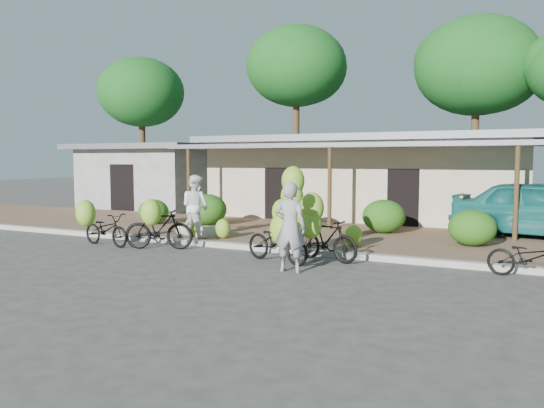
{
  "coord_description": "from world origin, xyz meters",
  "views": [
    {
      "loc": [
        5.94,
        -10.4,
        2.43
      ],
      "look_at": [
        -0.44,
        2.66,
        1.2
      ],
      "focal_mm": 35.0,
      "sensor_mm": 36.0,
      "label": 1
    }
  ],
  "objects_px": {
    "tree_back_left": "(140,91)",
    "teal_van": "(542,209)",
    "tree_far_center": "(294,65)",
    "bike_center": "(284,226)",
    "bike_far_left": "(103,227)",
    "bike_right": "(322,233)",
    "tree_center_right": "(473,65)",
    "bike_far_right": "(530,258)",
    "vendor": "(290,227)",
    "sack_near": "(209,231)",
    "bystander": "(195,206)",
    "bike_left": "(158,226)",
    "sack_far": "(188,229)"
  },
  "relations": [
    {
      "from": "tree_far_center",
      "to": "bike_center",
      "type": "relative_size",
      "value": 4.19
    },
    {
      "from": "tree_back_left",
      "to": "vendor",
      "type": "xyz_separation_m",
      "value": [
        15.02,
        -13.19,
        -5.22
      ]
    },
    {
      "from": "bike_far_left",
      "to": "tree_far_center",
      "type": "bearing_deg",
      "value": 12.61
    },
    {
      "from": "tree_center_right",
      "to": "bike_center",
      "type": "xyz_separation_m",
      "value": [
        -2.61,
        -15.63,
        -6.05
      ]
    },
    {
      "from": "bike_right",
      "to": "teal_van",
      "type": "bearing_deg",
      "value": -24.92
    },
    {
      "from": "tree_center_right",
      "to": "bike_left",
      "type": "bearing_deg",
      "value": -111.94
    },
    {
      "from": "tree_back_left",
      "to": "bystander",
      "type": "height_order",
      "value": "tree_back_left"
    },
    {
      "from": "bike_far_left",
      "to": "bike_far_right",
      "type": "height_order",
      "value": "bike_far_left"
    },
    {
      "from": "bike_center",
      "to": "bystander",
      "type": "distance_m",
      "value": 3.98
    },
    {
      "from": "tree_back_left",
      "to": "sack_far",
      "type": "bearing_deg",
      "value": -44.59
    },
    {
      "from": "tree_far_center",
      "to": "sack_far",
      "type": "height_order",
      "value": "tree_far_center"
    },
    {
      "from": "sack_far",
      "to": "vendor",
      "type": "relative_size",
      "value": 0.38
    },
    {
      "from": "tree_center_right",
      "to": "bike_far_right",
      "type": "xyz_separation_m",
      "value": [
        2.68,
        -15.19,
        -6.44
      ]
    },
    {
      "from": "bike_left",
      "to": "bike_center",
      "type": "distance_m",
      "value": 3.72
    },
    {
      "from": "tree_back_left",
      "to": "tree_far_center",
      "type": "distance_m",
      "value": 8.64
    },
    {
      "from": "bike_right",
      "to": "bystander",
      "type": "relative_size",
      "value": 0.96
    },
    {
      "from": "sack_near",
      "to": "vendor",
      "type": "bearing_deg",
      "value": -36.9
    },
    {
      "from": "bike_center",
      "to": "vendor",
      "type": "bearing_deg",
      "value": -131.86
    },
    {
      "from": "bike_center",
      "to": "sack_near",
      "type": "xyz_separation_m",
      "value": [
        -3.41,
        1.97,
        -0.56
      ]
    },
    {
      "from": "tree_back_left",
      "to": "sack_near",
      "type": "bearing_deg",
      "value": -42.76
    },
    {
      "from": "bike_right",
      "to": "sack_near",
      "type": "bearing_deg",
      "value": 82.46
    },
    {
      "from": "tree_back_left",
      "to": "teal_van",
      "type": "height_order",
      "value": "tree_back_left"
    },
    {
      "from": "tree_center_right",
      "to": "bike_center",
      "type": "height_order",
      "value": "tree_center_right"
    },
    {
      "from": "bike_left",
      "to": "sack_far",
      "type": "bearing_deg",
      "value": -7.5
    },
    {
      "from": "bike_far_left",
      "to": "bike_center",
      "type": "distance_m",
      "value": 5.45
    },
    {
      "from": "bike_far_right",
      "to": "teal_van",
      "type": "bearing_deg",
      "value": 10.35
    },
    {
      "from": "vendor",
      "to": "teal_van",
      "type": "distance_m",
      "value": 8.6
    },
    {
      "from": "bike_right",
      "to": "bike_far_right",
      "type": "relative_size",
      "value": 1.01
    },
    {
      "from": "bike_left",
      "to": "bystander",
      "type": "xyz_separation_m",
      "value": [
        0.08,
        1.67,
        0.41
      ]
    },
    {
      "from": "tree_center_right",
      "to": "bike_left",
      "type": "distance_m",
      "value": 18.03
    },
    {
      "from": "vendor",
      "to": "bike_far_left",
      "type": "bearing_deg",
      "value": -12.56
    },
    {
      "from": "vendor",
      "to": "bystander",
      "type": "bearing_deg",
      "value": -37.43
    },
    {
      "from": "tree_back_left",
      "to": "bike_center",
      "type": "relative_size",
      "value": 3.53
    },
    {
      "from": "bike_far_left",
      "to": "tree_back_left",
      "type": "bearing_deg",
      "value": 44.86
    },
    {
      "from": "bike_far_right",
      "to": "bike_center",
      "type": "bearing_deg",
      "value": 108.04
    },
    {
      "from": "tree_far_center",
      "to": "bike_center",
      "type": "distance_m",
      "value": 17.71
    },
    {
      "from": "tree_back_left",
      "to": "bike_center",
      "type": "xyz_separation_m",
      "value": [
        14.39,
        -12.13,
        -5.37
      ]
    },
    {
      "from": "bike_far_left",
      "to": "bike_right",
      "type": "relative_size",
      "value": 1.03
    },
    {
      "from": "bike_center",
      "to": "bike_far_left",
      "type": "bearing_deg",
      "value": 110.55
    },
    {
      "from": "bike_far_left",
      "to": "bike_right",
      "type": "height_order",
      "value": "bike_right"
    },
    {
      "from": "tree_far_center",
      "to": "bystander",
      "type": "height_order",
      "value": "tree_far_center"
    },
    {
      "from": "sack_far",
      "to": "teal_van",
      "type": "bearing_deg",
      "value": 21.33
    },
    {
      "from": "vendor",
      "to": "bike_center",
      "type": "bearing_deg",
      "value": -64.68
    },
    {
      "from": "sack_far",
      "to": "teal_van",
      "type": "xyz_separation_m",
      "value": [
        9.83,
        3.84,
        0.71
      ]
    },
    {
      "from": "tree_back_left",
      "to": "tree_far_center",
      "type": "bearing_deg",
      "value": 20.56
    },
    {
      "from": "tree_center_right",
      "to": "bike_right",
      "type": "height_order",
      "value": "tree_center_right"
    },
    {
      "from": "bike_left",
      "to": "tree_far_center",
      "type": "bearing_deg",
      "value": -11.49
    },
    {
      "from": "bike_right",
      "to": "bike_center",
      "type": "bearing_deg",
      "value": 120.2
    },
    {
      "from": "bystander",
      "to": "teal_van",
      "type": "height_order",
      "value": "bystander"
    },
    {
      "from": "tree_back_left",
      "to": "teal_van",
      "type": "xyz_separation_m",
      "value": [
        19.96,
        -6.15,
        -5.22
      ]
    }
  ]
}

